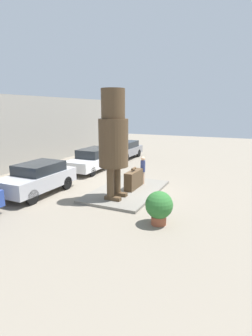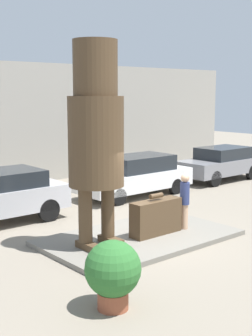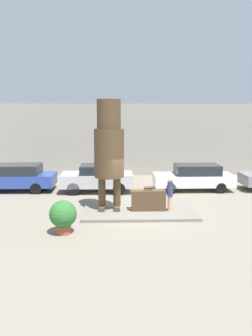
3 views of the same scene
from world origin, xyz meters
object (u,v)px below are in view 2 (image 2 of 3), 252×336
at_px(statue_figure, 96,128).
at_px(tourist, 185,199).
at_px(giant_suitcase, 156,217).
at_px(parked_car_white, 136,175).
at_px(parked_car_grey, 221,163).
at_px(planter_pot, 113,271).

distance_m(statue_figure, tourist, 3.45).
distance_m(giant_suitcase, parked_car_white, 5.37).
bearing_deg(parked_car_grey, parked_car_white, -0.86).
xyz_separation_m(statue_figure, giant_suitcase, (1.78, -0.25, -2.44)).
xyz_separation_m(giant_suitcase, parked_car_grey, (8.14, 4.28, 0.19)).
relative_size(statue_figure, tourist, 3.21).
xyz_separation_m(tourist, parked_car_grey, (7.18, 4.43, -0.18)).
relative_size(statue_figure, planter_pot, 3.88).
bearing_deg(statue_figure, parked_car_white, 39.95).
xyz_separation_m(parked_car_white, planter_pot, (-6.59, -6.85, -0.09)).
bearing_deg(planter_pot, parked_car_white, 46.10).
height_order(tourist, parked_car_grey, tourist).
bearing_deg(tourist, parked_car_white, 64.30).
bearing_deg(parked_car_grey, giant_suitcase, 27.76).
xyz_separation_m(giant_suitcase, planter_pot, (-3.47, -2.49, 0.11)).
bearing_deg(statue_figure, planter_pot, -121.64).
distance_m(statue_figure, planter_pot, 3.98).
distance_m(giant_suitcase, parked_car_grey, 9.20).
bearing_deg(parked_car_grey, planter_pot, 30.27).
relative_size(parked_car_white, planter_pot, 3.60).
bearing_deg(planter_pot, statue_figure, 58.36).
xyz_separation_m(statue_figure, parked_car_white, (4.90, 4.11, -2.24)).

